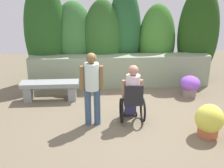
{
  "coord_description": "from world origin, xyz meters",
  "views": [
    {
      "loc": [
        -0.77,
        -5.72,
        3.04
      ],
      "look_at": [
        -0.38,
        -0.01,
        0.85
      ],
      "focal_mm": 44.71,
      "sensor_mm": 36.0,
      "label": 1
    }
  ],
  "objects_px": {
    "stone_bench": "(50,88)",
    "person_standing_companion": "(92,85)",
    "flower_pot_purple_near": "(209,121)",
    "person_in_wheelchair": "(132,95)",
    "flower_pot_red_accent": "(190,85)"
  },
  "relations": [
    {
      "from": "person_standing_companion",
      "to": "flower_pot_red_accent",
      "type": "height_order",
      "value": "person_standing_companion"
    },
    {
      "from": "stone_bench",
      "to": "person_standing_companion",
      "type": "xyz_separation_m",
      "value": [
        1.11,
        -1.4,
        0.6
      ]
    },
    {
      "from": "person_standing_companion",
      "to": "flower_pot_red_accent",
      "type": "bearing_deg",
      "value": 20.39
    },
    {
      "from": "person_in_wheelchair",
      "to": "stone_bench",
      "type": "bearing_deg",
      "value": 144.66
    },
    {
      "from": "stone_bench",
      "to": "flower_pot_purple_near",
      "type": "distance_m",
      "value": 4.01
    },
    {
      "from": "stone_bench",
      "to": "person_standing_companion",
      "type": "height_order",
      "value": "person_standing_companion"
    },
    {
      "from": "person_in_wheelchair",
      "to": "person_standing_companion",
      "type": "height_order",
      "value": "person_standing_companion"
    },
    {
      "from": "person_standing_companion",
      "to": "flower_pot_red_accent",
      "type": "distance_m",
      "value": 3.08
    },
    {
      "from": "stone_bench",
      "to": "flower_pot_red_accent",
      "type": "bearing_deg",
      "value": -4.68
    },
    {
      "from": "stone_bench",
      "to": "person_in_wheelchair",
      "type": "distance_m",
      "value": 2.4
    },
    {
      "from": "person_standing_companion",
      "to": "stone_bench",
      "type": "bearing_deg",
      "value": 120.5
    },
    {
      "from": "person_standing_companion",
      "to": "flower_pot_purple_near",
      "type": "xyz_separation_m",
      "value": [
        2.34,
        -0.65,
        -0.6
      ]
    },
    {
      "from": "flower_pot_purple_near",
      "to": "flower_pot_red_accent",
      "type": "height_order",
      "value": "flower_pot_purple_near"
    },
    {
      "from": "stone_bench",
      "to": "flower_pot_purple_near",
      "type": "bearing_deg",
      "value": -35.84
    },
    {
      "from": "person_in_wheelchair",
      "to": "flower_pot_red_accent",
      "type": "distance_m",
      "value": 2.25
    }
  ]
}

